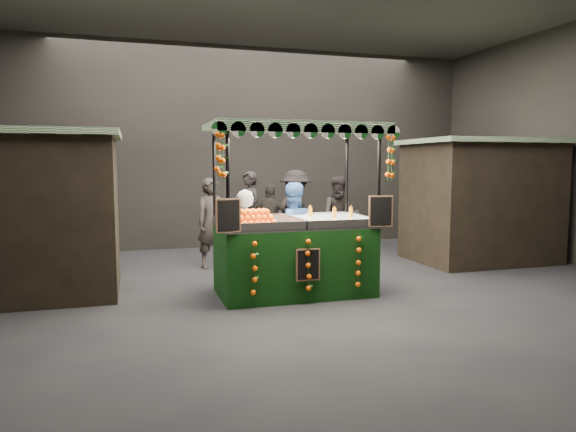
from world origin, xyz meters
name	(u,v)px	position (x,y,z in m)	size (l,w,h in m)	color
ground	(309,291)	(0.00, 0.00, 0.00)	(12.00, 12.00, 0.00)	black
market_hall	(310,82)	(0.00, 0.00, 3.38)	(12.10, 10.10, 5.05)	black
neighbour_stall_left	(23,214)	(-4.40, 1.00, 1.31)	(3.00, 2.20, 2.60)	black
neighbour_stall_right	(480,200)	(4.40, 1.50, 1.31)	(3.00, 2.20, 2.60)	black
juice_stall	(295,242)	(-0.28, -0.15, 0.84)	(2.79, 1.64, 2.70)	black
vendor_grey	(245,238)	(-0.93, 0.66, 0.83)	(0.66, 0.49, 1.65)	gray
vendor_blue	(292,233)	(-0.08, 0.70, 0.88)	(0.86, 0.67, 1.76)	#2B4A89
shopper_0	(212,223)	(-1.23, 2.40, 0.90)	(0.76, 0.62, 1.81)	#2A2422
shopper_1	(340,217)	(1.72, 2.81, 0.90)	(1.09, 0.99, 1.81)	#2A2322
shopper_2	(271,220)	(0.27, 3.45, 0.81)	(1.03, 0.79, 1.62)	#2C2823
shopper_3	(296,212)	(0.85, 3.41, 0.97)	(1.45, 1.21, 1.94)	black
shopper_4	(54,227)	(-4.24, 3.02, 0.86)	(0.98, 0.81, 1.71)	#2D2825
shopper_5	(443,219)	(3.93, 2.14, 0.84)	(1.20, 1.61, 1.69)	black
shopper_6	(249,213)	(-0.15, 3.83, 0.96)	(0.67, 0.81, 1.91)	black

